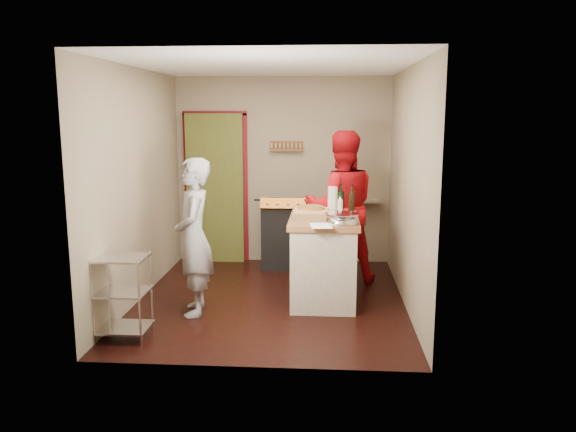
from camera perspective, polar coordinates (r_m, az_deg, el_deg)
The scene contains 10 objects.
floor at distance 6.50m, azimuth -1.72°, elevation -8.45°, with size 3.50×3.50×0.00m, color black.
back_wall at distance 8.06m, azimuth -5.06°, elevation 3.45°, with size 3.00×0.44×2.60m.
left_wall at distance 6.52m, azimuth -15.03°, elevation 3.01°, with size 0.04×3.50×2.60m, color gray.
right_wall at distance 6.23m, azimuth 12.09°, elevation 2.81°, with size 0.04×3.50×2.60m, color gray.
ceiling at distance 6.17m, azimuth -1.85°, elevation 15.15°, with size 3.00×3.50×0.02m, color white.
stove at distance 7.74m, azimuth -0.35°, elevation -1.91°, with size 0.60×0.63×1.00m.
wire_shelving at distance 5.52m, azimuth -16.46°, elevation -7.52°, with size 0.48×0.40×0.80m.
island at distance 6.42m, azimuth 3.67°, elevation -3.99°, with size 0.76×1.40×1.27m.
person_stripe at distance 5.93m, azimuth -9.56°, elevation -2.13°, with size 0.60×0.40×1.65m, color #A3A4A8.
person_red at distance 7.02m, azimuth 5.40°, elevation 0.91°, with size 0.92×0.72×1.89m, color #AA0B12.
Camera 1 is at (0.61, -6.12, 2.09)m, focal length 35.00 mm.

